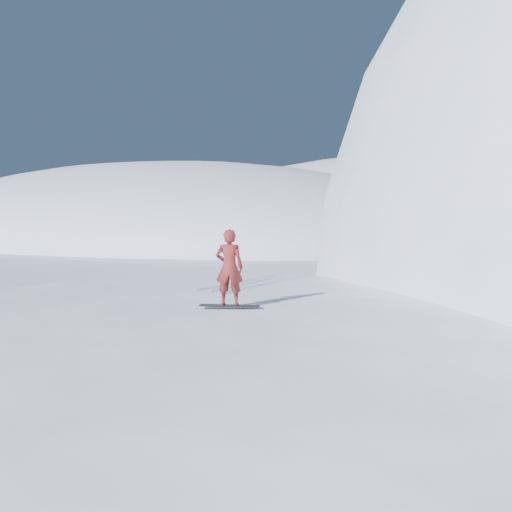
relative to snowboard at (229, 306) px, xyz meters
The scene contains 9 objects.
ground 2.75m from the snowboard, behind, with size 400.00×400.00×0.00m, color white.
near_ridge 3.90m from the snowboard, 96.14° to the left, with size 36.00×28.00×4.80m, color white.
far_ridge_a 93.27m from the snowboard, 139.91° to the left, with size 120.00×70.00×28.00m, color white.
far_ridge_c 117.58m from the snowboard, 110.58° to the left, with size 140.00×90.00×36.00m, color white.
wind_bumps 3.75m from the snowboard, 131.02° to the left, with size 16.00×14.40×1.00m.
snowboard is the anchor object (origin of this frame).
snowboarder 0.88m from the snowboard, ahead, with size 0.64×0.42×1.75m, color maroon.
vapor_plume 85.38m from the snowboard, 147.36° to the left, with size 11.07×8.86×7.75m, color white.
board_tracks 5.29m from the snowboard, 119.44° to the left, with size 1.96×5.95×0.04m.
Camera 1 is at (9.72, -9.94, 4.43)m, focal length 40.00 mm.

